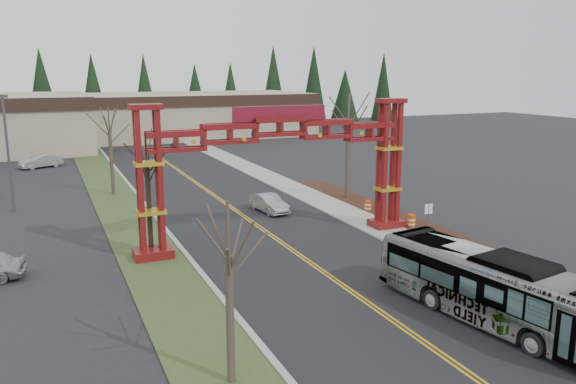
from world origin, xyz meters
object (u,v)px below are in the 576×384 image
gateway_arch (280,149)px  barrel_north (368,206)px  bare_tree_median_near (229,257)px  barrel_south (411,222)px  bare_tree_right_far (348,124)px  street_sign (428,214)px  transit_bus (490,287)px  retail_building_east (191,114)px  parked_car_far_a (41,161)px  silver_sedan (269,203)px  barrel_mid (391,213)px  bare_tree_median_far (109,131)px  light_pole_near (7,145)px  bare_tree_median_mid (147,168)px

gateway_arch → barrel_north: bearing=25.6°
bare_tree_median_near → barrel_south: size_ratio=6.57×
bare_tree_right_far → street_sign: bare_tree_right_far is taller
transit_bus → bare_tree_median_near: bare_tree_median_near is taller
retail_building_east → barrel_south: (-0.50, -62.75, -3.01)m
parked_car_far_a → bare_tree_median_near: bare_tree_median_near is taller
retail_building_east → bare_tree_median_near: 78.59m
gateway_arch → retail_building_east: size_ratio=0.48×
bare_tree_right_far → barrel_north: size_ratio=9.59×
barrel_north → silver_sedan: bearing=156.0°
bare_tree_median_near → bare_tree_right_far: 29.76m
retail_building_east → barrel_mid: size_ratio=40.47×
retail_building_east → bare_tree_median_far: size_ratio=4.91×
gateway_arch → barrel_mid: size_ratio=19.38×
parked_car_far_a → silver_sedan: bearing=4.2°
light_pole_near → barrel_north: 27.81m
bare_tree_right_far → light_pole_near: 26.63m
parked_car_far_a → barrel_mid: size_ratio=4.87×
retail_building_east → barrel_north: 57.62m
silver_sedan → gateway_arch: bearing=-114.0°
bare_tree_median_far → barrel_south: (17.50, -19.48, -5.14)m
gateway_arch → light_pole_near: bearing=135.5°
street_sign → barrel_south: size_ratio=2.35×
gateway_arch → street_sign: bearing=-20.3°
barrel_south → street_sign: bearing=-102.6°
parked_car_far_a → street_sign: (22.67, -39.95, 0.94)m
barrel_south → bare_tree_median_far: bearing=131.9°
barrel_south → bare_tree_median_mid: bearing=175.4°
barrel_south → silver_sedan: bearing=131.1°
transit_bus → barrel_mid: bearing=60.9°
transit_bus → silver_sedan: size_ratio=2.67×
street_sign → barrel_north: size_ratio=2.58×
parked_car_far_a → barrel_north: bearing=11.0°
transit_bus → bare_tree_median_mid: bearing=119.2°
silver_sedan → bare_tree_median_near: size_ratio=0.63×
retail_building_east → bare_tree_median_far: 46.91m
parked_car_far_a → light_pole_near: light_pole_near is taller
bare_tree_median_far → bare_tree_right_far: 20.41m
silver_sedan → bare_tree_median_near: bearing=-122.3°
silver_sedan → barrel_south: bearing=-56.3°
parked_car_far_a → bare_tree_right_far: bearing=16.2°
bare_tree_median_near → street_sign: 20.53m
transit_bus → bare_tree_median_mid: 19.35m
transit_bus → bare_tree_median_near: size_ratio=1.70×
retail_building_east → barrel_south: size_ratio=38.05×
retail_building_east → bare_tree_median_far: (-18.00, -43.26, 2.12)m
silver_sedan → barrel_south: size_ratio=4.17×
bare_tree_median_near → street_sign: size_ratio=2.79×
bare_tree_median_near → light_pole_near: size_ratio=0.73×
transit_bus → parked_car_far_a: (-17.54, 50.90, -0.80)m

